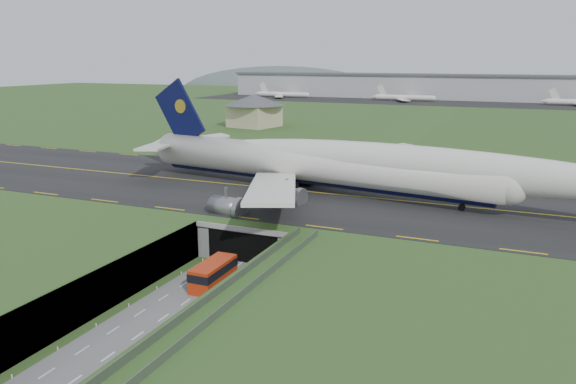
% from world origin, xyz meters
% --- Properties ---
extents(ground, '(900.00, 900.00, 0.00)m').
position_xyz_m(ground, '(0.00, 0.00, 0.00)').
color(ground, '#2A5020').
rests_on(ground, ground).
extents(airfield_deck, '(800.00, 800.00, 6.00)m').
position_xyz_m(airfield_deck, '(0.00, 0.00, 3.00)').
color(airfield_deck, gray).
rests_on(airfield_deck, ground).
extents(trench_road, '(12.00, 75.00, 0.20)m').
position_xyz_m(trench_road, '(0.00, -7.50, 0.10)').
color(trench_road, slate).
rests_on(trench_road, ground).
extents(taxiway, '(800.00, 44.00, 0.18)m').
position_xyz_m(taxiway, '(0.00, 33.00, 6.09)').
color(taxiway, black).
rests_on(taxiway, airfield_deck).
extents(tunnel_portal, '(17.00, 22.30, 6.00)m').
position_xyz_m(tunnel_portal, '(0.00, 16.71, 3.33)').
color(tunnel_portal, gray).
rests_on(tunnel_portal, ground).
extents(guideway, '(3.00, 53.00, 7.05)m').
position_xyz_m(guideway, '(11.00, -19.11, 5.32)').
color(guideway, '#A8A8A3').
rests_on(guideway, ground).
extents(jumbo_jet, '(104.23, 64.80, 21.63)m').
position_xyz_m(jumbo_jet, '(8.89, 32.89, 11.84)').
color(jumbo_jet, silver).
rests_on(jumbo_jet, ground).
extents(shuttle_tram, '(3.43, 8.64, 3.48)m').
position_xyz_m(shuttle_tram, '(0.52, -1.72, 1.90)').
color(shuttle_tram, red).
rests_on(shuttle_tram, ground).
extents(service_building, '(26.46, 26.46, 12.19)m').
position_xyz_m(service_building, '(-55.25, 123.89, 13.22)').
color(service_building, '#C3B78C').
rests_on(service_building, ground).
extents(cargo_terminal, '(320.00, 67.00, 15.60)m').
position_xyz_m(cargo_terminal, '(-0.23, 299.41, 13.96)').
color(cargo_terminal, '#B2B2B2').
rests_on(cargo_terminal, ground).
extents(distant_hills, '(700.00, 91.00, 60.00)m').
position_xyz_m(distant_hills, '(64.38, 430.00, -4.00)').
color(distant_hills, '#4E5E58').
rests_on(distant_hills, ground).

